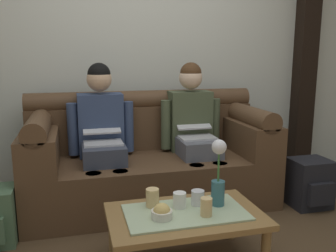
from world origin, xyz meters
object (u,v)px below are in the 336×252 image
object	(u,v)px
couch	(149,160)
cup_near_left	(152,198)
coffee_table	(185,219)
cup_near_right	(180,200)
snack_bowl	(162,213)
cup_far_left	(198,198)
flower_vase	(218,174)
person_right	(193,126)
person_left	(102,131)
cup_far_center	(206,207)
backpack_right	(310,183)

from	to	relation	value
couch	cup_near_left	bearing A→B (deg)	-100.61
coffee_table	cup_near_right	bearing A→B (deg)	105.04
couch	coffee_table	bearing A→B (deg)	-90.00
snack_bowl	cup_far_left	size ratio (longest dim) A/B	1.33
couch	flower_vase	bearing A→B (deg)	-77.53
couch	person_right	size ratio (longest dim) A/B	1.70
person_right	cup_near_left	xyz separation A→B (m)	(-0.58, -0.94, -0.25)
person_left	person_right	world-z (taller)	same
cup_far_center	cup_near_left	bearing A→B (deg)	142.89
cup_near_left	person_left	bearing A→B (deg)	103.79
cup_near_left	cup_near_right	size ratio (longest dim) A/B	1.18
person_left	cup_near_right	xyz separation A→B (m)	(0.39, -0.99, -0.26)
backpack_right	couch	bearing A→B (deg)	159.77
couch	cup_near_left	distance (m)	0.95
snack_bowl	backpack_right	distance (m)	1.60
person_left	cup_far_center	xyz separation A→B (m)	(0.51, -1.14, -0.25)
coffee_table	flower_vase	size ratio (longest dim) A/B	2.21
snack_bowl	cup_near_right	size ratio (longest dim) A/B	1.28
cup_near_left	cup_near_right	world-z (taller)	cup_near_left
cup_near_right	cup_far_left	size ratio (longest dim) A/B	1.04
person_right	backpack_right	bearing A→B (deg)	-28.03
couch	cup_near_left	xyz separation A→B (m)	(-0.18, -0.94, 0.04)
flower_vase	person_left	bearing A→B (deg)	121.81
flower_vase	snack_bowl	xyz separation A→B (m)	(-0.39, -0.10, -0.17)
coffee_table	cup_near_right	size ratio (longest dim) A/B	9.67
coffee_table	cup_far_left	size ratio (longest dim) A/B	10.04
coffee_table	couch	bearing A→B (deg)	90.00
coffee_table	backpack_right	size ratio (longest dim) A/B	2.25
cup_near_left	backpack_right	xyz separation A→B (m)	(1.48, 0.46, -0.21)
person_left	cup_near_left	size ratio (longest dim) A/B	10.73
snack_bowl	cup_far_left	xyz separation A→B (m)	(0.27, 0.13, 0.01)
coffee_table	cup_far_center	xyz separation A→B (m)	(0.10, -0.09, 0.11)
cup_near_left	cup_far_center	size ratio (longest dim) A/B	1.05
couch	cup_far_left	distance (m)	0.99
person_right	cup_far_center	distance (m)	1.21
cup_far_left	cup_far_center	bearing A→B (deg)	-91.59
person_right	flower_vase	bearing A→B (deg)	-100.03
cup_near_right	flower_vase	bearing A→B (deg)	-5.32
person_right	flower_vase	world-z (taller)	person_right
person_left	cup_near_right	bearing A→B (deg)	-68.68
cup_far_center	backpack_right	bearing A→B (deg)	29.10
cup_near_right	backpack_right	size ratio (longest dim) A/B	0.23
coffee_table	backpack_right	xyz separation A→B (m)	(1.30, 0.58, -0.10)
person_right	coffee_table	size ratio (longest dim) A/B	1.31
couch	coffee_table	distance (m)	1.06
cup_near_right	backpack_right	bearing A→B (deg)	21.44
cup_near_left	cup_near_right	xyz separation A→B (m)	(0.16, -0.06, -0.01)
couch	flower_vase	size ratio (longest dim) A/B	4.91
person_right	flower_vase	size ratio (longest dim) A/B	2.89
person_left	cup_near_right	size ratio (longest dim) A/B	12.69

